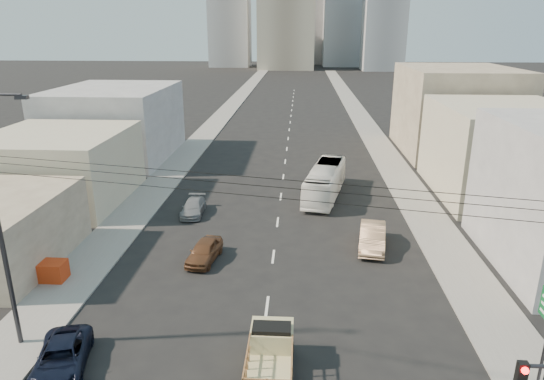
# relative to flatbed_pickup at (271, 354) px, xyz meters

# --- Properties ---
(sidewalk_left) EXTENTS (3.50, 180.00, 0.12)m
(sidewalk_left) POSITION_rel_flatbed_pickup_xyz_m (-12.28, 67.49, -1.03)
(sidewalk_left) COLOR gray
(sidewalk_left) RESTS_ON ground
(sidewalk_right) EXTENTS (3.50, 180.00, 0.12)m
(sidewalk_right) POSITION_rel_flatbed_pickup_xyz_m (11.22, 67.49, -1.03)
(sidewalk_right) COLOR gray
(sidewalk_right) RESTS_ON ground
(lane_dashes) EXTENTS (0.15, 104.00, 0.01)m
(lane_dashes) POSITION_rel_flatbed_pickup_xyz_m (-0.53, 50.49, -1.09)
(lane_dashes) COLOR silver
(lane_dashes) RESTS_ON ground
(flatbed_pickup) EXTENTS (1.95, 4.41, 1.90)m
(flatbed_pickup) POSITION_rel_flatbed_pickup_xyz_m (0.00, 0.00, 0.00)
(flatbed_pickup) COLOR #C4B983
(flatbed_pickup) RESTS_ON ground
(navy_pickup) EXTENTS (3.13, 4.91, 1.26)m
(navy_pickup) POSITION_rel_flatbed_pickup_xyz_m (-9.14, -0.25, -0.46)
(navy_pickup) COLOR black
(navy_pickup) RESTS_ON ground
(city_bus) EXTENTS (4.37, 10.40, 2.82)m
(city_bus) POSITION_rel_flatbed_pickup_xyz_m (3.38, 23.86, 0.32)
(city_bus) COLOR white
(city_bus) RESTS_ON ground
(sedan_brown) EXTENTS (2.15, 4.11, 1.34)m
(sedan_brown) POSITION_rel_flatbed_pickup_xyz_m (-4.93, 10.66, -0.43)
(sedan_brown) COLOR brown
(sedan_brown) RESTS_ON ground
(sedan_tan) EXTENTS (2.39, 5.02, 1.59)m
(sedan_tan) POSITION_rel_flatbed_pickup_xyz_m (6.14, 13.25, -0.30)
(sedan_tan) COLOR tan
(sedan_tan) RESTS_ON ground
(sedan_grey) EXTENTS (1.76, 4.08, 1.17)m
(sedan_grey) POSITION_rel_flatbed_pickup_xyz_m (-7.41, 18.81, -0.51)
(sedan_grey) COLOR gray
(sedan_grey) RESTS_ON ground
(overhead_wires) EXTENTS (23.01, 5.02, 0.72)m
(overhead_wires) POSITION_rel_flatbed_pickup_xyz_m (-0.53, -1.01, 7.87)
(overhead_wires) COLOR black
(overhead_wires) RESTS_ON ground
(crate_stack) EXTENTS (1.80, 1.20, 1.14)m
(crate_stack) POSITION_rel_flatbed_pickup_xyz_m (-13.53, 7.45, -0.40)
(crate_stack) COLOR #BA3411
(crate_stack) RESTS_ON sidewalk_left
(bldg_right_mid) EXTENTS (11.00, 14.00, 8.00)m
(bldg_right_mid) POSITION_rel_flatbed_pickup_xyz_m (18.97, 25.49, 2.91)
(bldg_right_mid) COLOR #BAB096
(bldg_right_mid) RESTS_ON ground
(bldg_right_far) EXTENTS (12.00, 16.00, 10.00)m
(bldg_right_far) POSITION_rel_flatbed_pickup_xyz_m (19.47, 41.49, 3.91)
(bldg_right_far) COLOR gray
(bldg_right_far) RESTS_ON ground
(bldg_left_mid) EXTENTS (11.00, 12.00, 6.00)m
(bldg_left_mid) POSITION_rel_flatbed_pickup_xyz_m (-19.53, 21.49, 1.91)
(bldg_left_mid) COLOR #BAB096
(bldg_left_mid) RESTS_ON ground
(bldg_left_far) EXTENTS (12.00, 16.00, 8.00)m
(bldg_left_far) POSITION_rel_flatbed_pickup_xyz_m (-20.03, 36.49, 2.91)
(bldg_left_far) COLOR gray
(bldg_left_far) RESTS_ON ground
(midrise_ne) EXTENTS (16.00, 16.00, 40.00)m
(midrise_ne) POSITION_rel_flatbed_pickup_xyz_m (17.47, 182.49, 18.91)
(midrise_ne) COLOR gray
(midrise_ne) RESTS_ON ground
(midrise_nw) EXTENTS (15.00, 15.00, 34.00)m
(midrise_nw) POSITION_rel_flatbed_pickup_xyz_m (-26.53, 177.49, 15.91)
(midrise_nw) COLOR gray
(midrise_nw) RESTS_ON ground
(midrise_back) EXTENTS (18.00, 18.00, 44.00)m
(midrise_back) POSITION_rel_flatbed_pickup_xyz_m (5.47, 197.49, 20.91)
(midrise_back) COLOR gray
(midrise_back) RESTS_ON ground
(midrise_east) EXTENTS (14.00, 14.00, 28.00)m
(midrise_east) POSITION_rel_flatbed_pickup_xyz_m (29.47, 162.49, 12.91)
(midrise_east) COLOR gray
(midrise_east) RESTS_ON ground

